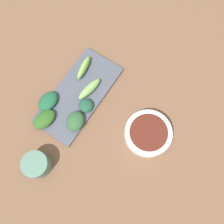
# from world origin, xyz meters

# --- Properties ---
(tabletop) EXTENTS (2.10, 2.10, 0.02)m
(tabletop) POSITION_xyz_m (0.00, 0.00, 0.01)
(tabletop) COLOR brown
(tabletop) RESTS_ON ground
(sauce_bowl) EXTENTS (0.14, 0.14, 0.04)m
(sauce_bowl) POSITION_xyz_m (-0.13, -0.03, 0.04)
(sauce_bowl) COLOR white
(sauce_bowl) RESTS_ON tabletop
(serving_plate) EXTENTS (0.15, 0.31, 0.01)m
(serving_plate) POSITION_xyz_m (0.13, -0.02, 0.03)
(serving_plate) COLOR #444855
(serving_plate) RESTS_ON tabletop
(broccoli_stalk_0) EXTENTS (0.04, 0.10, 0.03)m
(broccoli_stalk_0) POSITION_xyz_m (0.11, -0.05, 0.05)
(broccoli_stalk_0) COLOR #75A356
(broccoli_stalk_0) RESTS_ON serving_plate
(broccoli_leafy_1) EXTENTS (0.06, 0.06, 0.02)m
(broccoli_leafy_1) POSITION_xyz_m (0.08, -0.00, 0.04)
(broccoli_leafy_1) COLOR #1B4633
(broccoli_leafy_1) RESTS_ON serving_plate
(broccoli_leafy_2) EXTENTS (0.07, 0.08, 0.03)m
(broccoli_leafy_2) POSITION_xyz_m (0.08, 0.06, 0.05)
(broccoli_leafy_2) COLOR #29532F
(broccoli_leafy_2) RESTS_ON serving_plate
(broccoli_leafy_3) EXTENTS (0.05, 0.07, 0.03)m
(broccoli_leafy_3) POSITION_xyz_m (0.19, 0.05, 0.04)
(broccoli_leafy_3) COLOR #195232
(broccoli_leafy_3) RESTS_ON serving_plate
(broccoli_stalk_4) EXTENTS (0.04, 0.09, 0.03)m
(broccoli_stalk_4) POSITION_xyz_m (0.16, -0.10, 0.05)
(broccoli_stalk_4) COLOR #75AE4B
(broccoli_stalk_4) RESTS_ON serving_plate
(broccoli_leafy_5) EXTENTS (0.07, 0.08, 0.02)m
(broccoli_leafy_5) POSITION_xyz_m (0.16, 0.11, 0.04)
(broccoli_leafy_5) COLOR #29541C
(broccoli_leafy_5) RESTS_ON serving_plate
(tea_cup) EXTENTS (0.08, 0.08, 0.06)m
(tea_cup) POSITION_xyz_m (0.10, 0.23, 0.05)
(tea_cup) COLOR #4C6F61
(tea_cup) RESTS_ON tabletop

